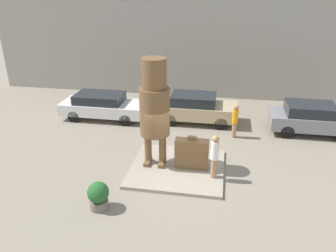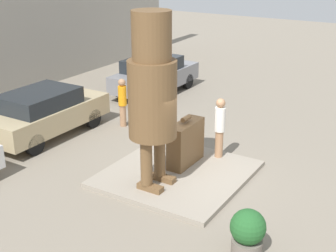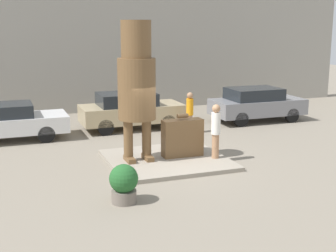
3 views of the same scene
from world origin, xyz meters
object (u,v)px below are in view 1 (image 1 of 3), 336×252
object	(u,v)px
statue_figure	(155,105)
worker_hivis	(235,120)
giant_suitcase	(192,154)
parked_car_white	(103,105)
tourist	(215,155)
parked_car_tan	(196,108)
parked_car_grey	(312,118)
planter_pot	(98,195)

from	to	relation	value
statue_figure	worker_hivis	distance (m)	4.98
giant_suitcase	parked_car_white	world-z (taller)	giant_suitcase
statue_figure	giant_suitcase	size ratio (longest dim) A/B	3.09
tourist	parked_car_tan	distance (m)	5.81
statue_figure	parked_car_grey	world-z (taller)	statue_figure
parked_car_grey	worker_hivis	size ratio (longest dim) A/B	2.49
parked_car_tan	worker_hivis	xyz separation A→B (m)	(2.03, -1.63, 0.10)
tourist	planter_pot	bearing A→B (deg)	-146.86
giant_suitcase	tourist	bearing A→B (deg)	-32.87
parked_car_grey	tourist	bearing A→B (deg)	-131.51
tourist	worker_hivis	distance (m)	4.12
tourist	worker_hivis	size ratio (longest dim) A/B	1.04
parked_car_tan	planter_pot	xyz separation A→B (m)	(-2.47, -8.09, -0.31)
parked_car_tan	planter_pot	bearing A→B (deg)	-107.00
giant_suitcase	tourist	distance (m)	1.14
statue_figure	parked_car_tan	bearing A→B (deg)	76.62
giant_suitcase	parked_car_white	bearing A→B (deg)	139.29
parked_car_tan	planter_pot	world-z (taller)	parked_car_tan
giant_suitcase	worker_hivis	xyz separation A→B (m)	(1.72, 3.45, 0.18)
statue_figure	parked_car_tan	world-z (taller)	statue_figure
parked_car_tan	parked_car_white	bearing A→B (deg)	-175.81
tourist	parked_car_tan	world-z (taller)	tourist
parked_car_tan	statue_figure	bearing A→B (deg)	-103.38
parked_car_tan	parked_car_grey	xyz separation A→B (m)	(5.85, -0.45, -0.00)
planter_pot	parked_car_tan	bearing A→B (deg)	73.00
planter_pot	statue_figure	bearing A→B (deg)	67.43
parked_car_grey	worker_hivis	world-z (taller)	worker_hivis
giant_suitcase	parked_car_grey	xyz separation A→B (m)	(5.53, 4.63, 0.07)
parked_car_grey	worker_hivis	distance (m)	4.00
statue_figure	tourist	bearing A→B (deg)	-15.58
parked_car_white	parked_car_tan	xyz separation A→B (m)	(5.15, 0.38, 0.06)
parked_car_white	parked_car_tan	world-z (taller)	parked_car_tan
tourist	parked_car_white	bearing A→B (deg)	140.32
giant_suitcase	planter_pot	size ratio (longest dim) A/B	1.43
tourist	planter_pot	xyz separation A→B (m)	(-3.70, -2.42, -0.58)
statue_figure	giant_suitcase	bearing A→B (deg)	-3.22
parked_car_white	parked_car_grey	xyz separation A→B (m)	(11.00, -0.07, 0.05)
planter_pot	parked_car_grey	bearing A→B (deg)	42.55
parked_car_grey	worker_hivis	bearing A→B (deg)	-162.74
parked_car_white	tourist	bearing A→B (deg)	-39.68
tourist	parked_car_white	xyz separation A→B (m)	(-6.38, 5.29, -0.32)
giant_suitcase	parked_car_grey	bearing A→B (deg)	39.94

